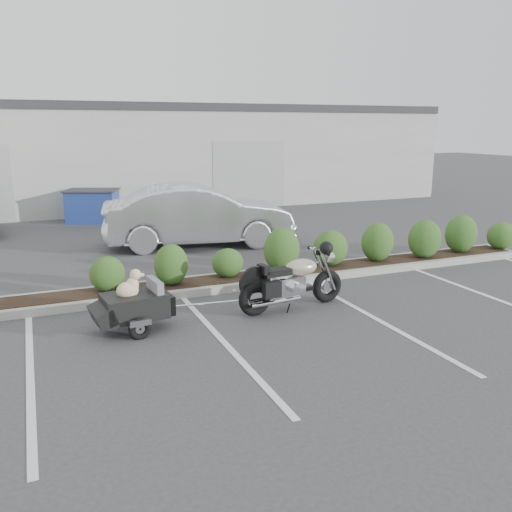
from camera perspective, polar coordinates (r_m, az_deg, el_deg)
name	(u,v)px	position (r m, az deg, el deg)	size (l,w,h in m)	color
ground	(296,317)	(9.29, 4.21, -6.40)	(90.00, 90.00, 0.00)	#38383A
planter_kerb	(291,275)	(11.57, 3.73, -1.97)	(12.00, 1.00, 0.15)	#9E9E93
building	(124,153)	(25.12, -13.76, 10.49)	(26.00, 10.00, 4.00)	#9EA099
motorcycle	(293,282)	(9.54, 3.90, -2.78)	(2.13, 0.78, 1.22)	black
pet_trailer	(133,305)	(8.75, -12.78, -5.04)	(1.71, 0.97, 1.01)	black
sedan	(199,215)	(14.65, -6.07, 4.27)	(1.75, 5.01, 1.65)	silver
dumpster	(93,206)	(19.05, -16.82, 5.09)	(1.98, 1.68, 1.10)	navy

